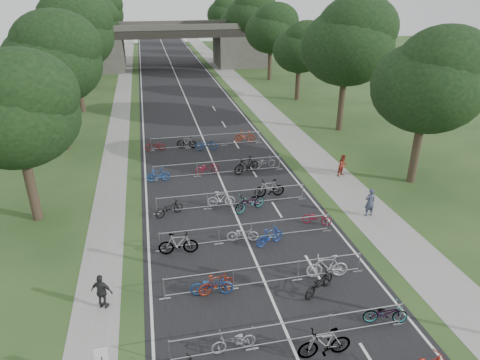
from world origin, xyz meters
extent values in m
cube|color=black|center=(0.00, 50.00, 0.01)|extent=(11.00, 140.00, 0.01)
cube|color=gray|center=(8.00, 50.00, 0.01)|extent=(3.00, 140.00, 0.01)
cube|color=gray|center=(-7.50, 50.00, 0.01)|extent=(2.00, 140.00, 0.01)
cube|color=silver|center=(0.00, 50.00, 0.00)|extent=(0.12, 140.00, 0.00)
cube|color=#484540|center=(-11.50, 65.00, 2.50)|extent=(8.00, 8.00, 5.00)
cube|color=#484540|center=(11.50, 65.00, 2.50)|extent=(8.00, 8.00, 5.00)
cube|color=black|center=(0.00, 65.00, 5.60)|extent=(30.00, 8.00, 1.20)
cube|color=#484540|center=(0.00, 61.20, 6.60)|extent=(30.00, 0.40, 0.90)
cube|color=#484540|center=(0.00, 68.80, 6.60)|extent=(30.00, 0.40, 0.90)
cube|color=white|center=(-6.80, 3.00, 1.55)|extent=(0.45, 0.04, 0.55)
cylinder|color=#33261C|center=(-11.50, 16.00, 2.10)|extent=(0.56, 0.56, 4.20)
ellipsoid|color=black|center=(-11.50, 16.00, 6.22)|extent=(6.72, 6.72, 5.51)
sphere|color=black|center=(-10.90, 15.50, 7.56)|extent=(5.38, 5.38, 5.38)
sphere|color=black|center=(-12.00, 16.50, 5.38)|extent=(4.37, 4.37, 4.37)
cylinder|color=#33261C|center=(13.00, 16.00, 2.24)|extent=(0.56, 0.56, 4.48)
ellipsoid|color=black|center=(13.00, 16.00, 6.63)|extent=(7.17, 7.17, 5.88)
sphere|color=black|center=(13.60, 15.50, 8.06)|extent=(5.73, 5.73, 5.73)
sphere|color=black|center=(12.50, 16.50, 5.73)|extent=(4.66, 4.66, 4.66)
cylinder|color=#33261C|center=(-11.50, 28.00, 2.36)|extent=(0.56, 0.56, 4.72)
ellipsoid|color=black|center=(-11.50, 28.00, 6.99)|extent=(7.56, 7.56, 6.20)
sphere|color=black|center=(-10.90, 27.50, 8.50)|extent=(6.05, 6.05, 6.05)
sphere|color=black|center=(-12.00, 28.50, 6.05)|extent=(4.91, 4.91, 4.91)
cylinder|color=#33261C|center=(13.00, 28.00, 2.55)|extent=(0.56, 0.56, 5.11)
ellipsoid|color=black|center=(13.00, 28.00, 7.56)|extent=(8.18, 8.18, 6.70)
sphere|color=black|center=(13.60, 27.50, 9.20)|extent=(6.54, 6.54, 6.54)
sphere|color=black|center=(12.50, 28.50, 6.54)|extent=(5.31, 5.31, 5.31)
cylinder|color=#33261C|center=(-11.50, 40.00, 2.62)|extent=(0.56, 0.56, 5.25)
ellipsoid|color=black|center=(-11.50, 40.00, 7.77)|extent=(8.40, 8.40, 6.89)
sphere|color=black|center=(-10.90, 39.50, 9.45)|extent=(6.72, 6.72, 6.72)
sphere|color=black|center=(-12.00, 40.50, 6.72)|extent=(5.46, 5.46, 5.46)
cylinder|color=#33261C|center=(13.00, 40.00, 1.92)|extent=(0.56, 0.56, 3.85)
ellipsoid|color=black|center=(13.00, 40.00, 5.70)|extent=(6.16, 6.16, 5.05)
sphere|color=black|center=(13.60, 39.50, 6.93)|extent=(4.93, 4.93, 4.93)
sphere|color=black|center=(12.50, 40.50, 4.93)|extent=(4.00, 4.00, 4.00)
cylinder|color=#33261C|center=(-11.50, 52.00, 2.10)|extent=(0.56, 0.56, 4.20)
ellipsoid|color=black|center=(-11.50, 52.00, 6.22)|extent=(6.72, 6.72, 5.51)
sphere|color=black|center=(-10.90, 51.50, 7.56)|extent=(5.38, 5.38, 5.38)
sphere|color=black|center=(-12.00, 52.50, 5.38)|extent=(4.37, 4.37, 4.37)
cylinder|color=#33261C|center=(13.00, 52.00, 2.24)|extent=(0.56, 0.56, 4.48)
ellipsoid|color=black|center=(13.00, 52.00, 6.63)|extent=(7.17, 7.17, 5.88)
sphere|color=black|center=(13.60, 51.50, 8.06)|extent=(5.73, 5.73, 5.73)
sphere|color=black|center=(12.50, 52.50, 5.73)|extent=(4.66, 4.66, 4.66)
cylinder|color=#33261C|center=(-11.50, 64.00, 2.36)|extent=(0.56, 0.56, 4.72)
ellipsoid|color=black|center=(-11.50, 64.00, 6.99)|extent=(7.56, 7.56, 6.20)
sphere|color=black|center=(-10.90, 63.50, 8.50)|extent=(6.05, 6.05, 6.05)
sphere|color=black|center=(-12.00, 64.50, 6.05)|extent=(4.91, 4.91, 4.91)
cylinder|color=#33261C|center=(13.00, 64.00, 2.55)|extent=(0.56, 0.56, 5.11)
ellipsoid|color=black|center=(13.00, 64.00, 7.56)|extent=(8.18, 8.18, 6.70)
sphere|color=black|center=(13.60, 63.50, 9.20)|extent=(6.54, 6.54, 6.54)
sphere|color=black|center=(12.50, 64.50, 6.54)|extent=(5.31, 5.31, 5.31)
cylinder|color=#33261C|center=(-11.50, 76.00, 2.62)|extent=(0.56, 0.56, 5.25)
ellipsoid|color=black|center=(-11.50, 76.00, 7.77)|extent=(8.40, 8.40, 6.89)
sphere|color=black|center=(-10.90, 75.50, 9.45)|extent=(6.72, 6.72, 6.72)
sphere|color=black|center=(-12.00, 76.50, 6.72)|extent=(5.46, 5.46, 5.46)
cylinder|color=#33261C|center=(13.00, 76.00, 1.92)|extent=(0.56, 0.56, 3.85)
ellipsoid|color=black|center=(13.00, 76.00, 5.70)|extent=(6.16, 6.16, 5.05)
sphere|color=black|center=(13.60, 75.50, 6.93)|extent=(4.93, 4.93, 4.93)
sphere|color=black|center=(12.50, 76.50, 4.93)|extent=(4.00, 4.00, 4.00)
cylinder|color=#33261C|center=(-11.50, 88.00, 2.10)|extent=(0.56, 0.56, 4.20)
ellipsoid|color=black|center=(-11.50, 88.00, 6.22)|extent=(6.72, 6.72, 5.51)
sphere|color=black|center=(-10.90, 87.50, 7.56)|extent=(5.38, 5.38, 5.38)
sphere|color=black|center=(-12.00, 88.50, 5.38)|extent=(4.37, 4.37, 4.37)
cylinder|color=#33261C|center=(13.00, 88.00, 2.24)|extent=(0.56, 0.56, 4.48)
ellipsoid|color=black|center=(13.00, 88.00, 6.63)|extent=(7.17, 7.17, 5.88)
sphere|color=black|center=(13.60, 87.50, 8.06)|extent=(5.73, 5.73, 5.73)
sphere|color=black|center=(12.50, 88.50, 5.73)|extent=(4.66, 4.66, 4.66)
cylinder|color=#ACB0B5|center=(0.00, 3.60, 1.05)|extent=(9.20, 0.04, 0.04)
cylinder|color=#ACB0B5|center=(0.00, 3.60, 0.18)|extent=(9.20, 0.04, 0.04)
cylinder|color=#ACB0B5|center=(-4.60, 3.60, 0.55)|extent=(0.05, 0.05, 1.10)
cylinder|color=#ACB0B5|center=(-1.53, 3.60, 0.55)|extent=(0.05, 0.05, 1.10)
cube|color=#ACB0B5|center=(-1.53, 3.60, 0.01)|extent=(0.50, 0.08, 0.03)
cylinder|color=#ACB0B5|center=(1.53, 3.60, 0.55)|extent=(0.05, 0.05, 1.10)
cube|color=#ACB0B5|center=(1.53, 3.60, 0.01)|extent=(0.50, 0.08, 0.03)
cylinder|color=#ACB0B5|center=(4.60, 3.60, 0.55)|extent=(0.05, 0.05, 1.10)
cube|color=#ACB0B5|center=(4.60, 3.60, 0.01)|extent=(0.50, 0.08, 0.03)
cylinder|color=#ACB0B5|center=(0.00, 7.20, 1.05)|extent=(9.20, 0.04, 0.04)
cylinder|color=#ACB0B5|center=(0.00, 7.20, 0.18)|extent=(9.20, 0.04, 0.04)
cylinder|color=#ACB0B5|center=(-4.60, 7.20, 0.55)|extent=(0.05, 0.05, 1.10)
cube|color=#ACB0B5|center=(-4.60, 7.20, 0.01)|extent=(0.50, 0.08, 0.03)
cylinder|color=#ACB0B5|center=(-1.53, 7.20, 0.55)|extent=(0.05, 0.05, 1.10)
cube|color=#ACB0B5|center=(-1.53, 7.20, 0.01)|extent=(0.50, 0.08, 0.03)
cylinder|color=#ACB0B5|center=(1.53, 7.20, 0.55)|extent=(0.05, 0.05, 1.10)
cube|color=#ACB0B5|center=(1.53, 7.20, 0.01)|extent=(0.50, 0.08, 0.03)
cylinder|color=#ACB0B5|center=(4.60, 7.20, 0.55)|extent=(0.05, 0.05, 1.10)
cube|color=#ACB0B5|center=(4.60, 7.20, 0.01)|extent=(0.50, 0.08, 0.03)
cylinder|color=#ACB0B5|center=(0.00, 11.00, 1.05)|extent=(9.20, 0.04, 0.04)
cylinder|color=#ACB0B5|center=(0.00, 11.00, 0.18)|extent=(9.20, 0.04, 0.04)
cylinder|color=#ACB0B5|center=(-4.60, 11.00, 0.55)|extent=(0.05, 0.05, 1.10)
cube|color=#ACB0B5|center=(-4.60, 11.00, 0.01)|extent=(0.50, 0.08, 0.03)
cylinder|color=#ACB0B5|center=(-1.53, 11.00, 0.55)|extent=(0.05, 0.05, 1.10)
cube|color=#ACB0B5|center=(-1.53, 11.00, 0.01)|extent=(0.50, 0.08, 0.03)
cylinder|color=#ACB0B5|center=(1.53, 11.00, 0.55)|extent=(0.05, 0.05, 1.10)
cube|color=#ACB0B5|center=(1.53, 11.00, 0.01)|extent=(0.50, 0.08, 0.03)
cylinder|color=#ACB0B5|center=(4.60, 11.00, 0.55)|extent=(0.05, 0.05, 1.10)
cube|color=#ACB0B5|center=(4.60, 11.00, 0.01)|extent=(0.50, 0.08, 0.03)
cylinder|color=#ACB0B5|center=(0.00, 15.00, 1.05)|extent=(9.20, 0.04, 0.04)
cylinder|color=#ACB0B5|center=(0.00, 15.00, 0.18)|extent=(9.20, 0.04, 0.04)
cylinder|color=#ACB0B5|center=(-4.60, 15.00, 0.55)|extent=(0.05, 0.05, 1.10)
cube|color=#ACB0B5|center=(-4.60, 15.00, 0.01)|extent=(0.50, 0.08, 0.03)
cylinder|color=#ACB0B5|center=(-1.53, 15.00, 0.55)|extent=(0.05, 0.05, 1.10)
cube|color=#ACB0B5|center=(-1.53, 15.00, 0.01)|extent=(0.50, 0.08, 0.03)
cylinder|color=#ACB0B5|center=(1.53, 15.00, 0.55)|extent=(0.05, 0.05, 1.10)
cube|color=#ACB0B5|center=(1.53, 15.00, 0.01)|extent=(0.50, 0.08, 0.03)
cylinder|color=#ACB0B5|center=(4.60, 15.00, 0.55)|extent=(0.05, 0.05, 1.10)
cube|color=#ACB0B5|center=(4.60, 15.00, 0.01)|extent=(0.50, 0.08, 0.03)
cylinder|color=#ACB0B5|center=(0.00, 20.00, 1.05)|extent=(9.20, 0.04, 0.04)
cylinder|color=#ACB0B5|center=(0.00, 20.00, 0.18)|extent=(9.20, 0.04, 0.04)
cylinder|color=#ACB0B5|center=(-4.60, 20.00, 0.55)|extent=(0.05, 0.05, 1.10)
cube|color=#ACB0B5|center=(-4.60, 20.00, 0.01)|extent=(0.50, 0.08, 0.03)
cylinder|color=#ACB0B5|center=(-1.53, 20.00, 0.55)|extent=(0.05, 0.05, 1.10)
cube|color=#ACB0B5|center=(-1.53, 20.00, 0.01)|extent=(0.50, 0.08, 0.03)
cylinder|color=#ACB0B5|center=(1.53, 20.00, 0.55)|extent=(0.05, 0.05, 1.10)
cube|color=#ACB0B5|center=(1.53, 20.00, 0.01)|extent=(0.50, 0.08, 0.03)
cylinder|color=#ACB0B5|center=(4.60, 20.00, 0.55)|extent=(0.05, 0.05, 1.10)
cube|color=#ACB0B5|center=(4.60, 20.00, 0.01)|extent=(0.50, 0.08, 0.03)
cylinder|color=#ACB0B5|center=(0.00, 26.00, 1.05)|extent=(9.20, 0.04, 0.04)
cylinder|color=#ACB0B5|center=(0.00, 26.00, 0.18)|extent=(9.20, 0.04, 0.04)
cylinder|color=#ACB0B5|center=(-4.60, 26.00, 0.55)|extent=(0.05, 0.05, 1.10)
cube|color=#ACB0B5|center=(-4.60, 26.00, 0.01)|extent=(0.50, 0.08, 0.03)
cylinder|color=#ACB0B5|center=(-1.53, 26.00, 0.55)|extent=(0.05, 0.05, 1.10)
cube|color=#ACB0B5|center=(-1.53, 26.00, 0.01)|extent=(0.50, 0.08, 0.03)
cylinder|color=#ACB0B5|center=(1.53, 26.00, 0.55)|extent=(0.05, 0.05, 1.10)
cube|color=#ACB0B5|center=(1.53, 26.00, 0.01)|extent=(0.50, 0.08, 0.03)
cylinder|color=#ACB0B5|center=(4.60, 26.00, 0.55)|extent=(0.05, 0.05, 1.10)
cube|color=#ACB0B5|center=(4.60, 26.00, 0.01)|extent=(0.50, 0.08, 0.03)
imported|color=gray|center=(-2.23, 3.69, 0.46)|extent=(1.78, 0.74, 0.91)
imported|color=#ACB0B5|center=(0.98, 2.74, 0.62)|extent=(2.07, 0.60, 1.24)
imported|color=#ACB0B5|center=(4.08, 3.83, 0.48)|extent=(1.91, 1.02, 0.95)
imported|color=navy|center=(-2.53, 7.07, 0.50)|extent=(1.97, 0.89, 1.00)
imported|color=maroon|center=(-2.31, 7.13, 0.51)|extent=(1.77, 0.85, 1.03)
imported|color=black|center=(2.16, 6.17, 0.53)|extent=(2.08, 1.69, 1.06)
imported|color=silver|center=(2.95, 7.13, 0.60)|extent=(2.04, 0.81, 1.19)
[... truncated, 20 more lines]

